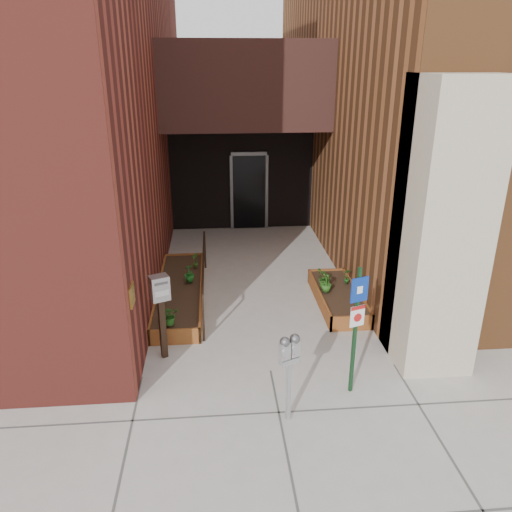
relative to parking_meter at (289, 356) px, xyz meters
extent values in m
plane|color=#9E9991|center=(-0.10, 1.14, -1.01)|extent=(80.00, 80.00, 0.00)
cube|color=brown|center=(5.90, 8.29, 3.99)|extent=(8.00, 13.70, 10.00)
cube|color=tan|center=(2.45, 1.34, 1.19)|extent=(1.10, 1.20, 4.40)
cube|color=black|center=(-0.10, 7.14, 2.99)|extent=(4.20, 2.00, 2.00)
cube|color=black|center=(-0.10, 8.54, 0.49)|extent=(4.00, 0.30, 3.00)
cube|color=black|center=(0.10, 8.36, 0.04)|extent=(0.90, 0.06, 2.10)
cube|color=#B79338|center=(-2.09, 0.94, 0.49)|extent=(0.04, 0.30, 0.30)
cube|color=brown|center=(-1.65, 2.06, -0.86)|extent=(0.90, 0.04, 0.30)
cube|color=brown|center=(-1.65, 5.62, -0.86)|extent=(0.90, 0.04, 0.30)
cube|color=brown|center=(-2.08, 3.84, -0.86)|extent=(0.04, 3.60, 0.30)
cube|color=brown|center=(-1.22, 3.84, -0.86)|extent=(0.04, 3.60, 0.30)
cube|color=black|center=(-1.65, 3.84, -0.88)|extent=(0.82, 3.52, 0.26)
cube|color=brown|center=(1.50, 2.26, -0.86)|extent=(0.80, 0.04, 0.30)
cube|color=brown|center=(1.50, 4.42, -0.86)|extent=(0.80, 0.04, 0.30)
cube|color=brown|center=(1.12, 3.34, -0.86)|extent=(0.04, 2.20, 0.30)
cube|color=brown|center=(1.88, 3.34, -0.86)|extent=(0.04, 2.20, 0.30)
cube|color=black|center=(1.50, 3.34, -0.88)|extent=(0.72, 2.12, 0.26)
cylinder|color=black|center=(-1.15, 2.14, -0.56)|extent=(0.04, 0.04, 0.90)
cylinder|color=black|center=(-1.15, 5.44, -0.56)|extent=(0.04, 0.04, 0.90)
cylinder|color=black|center=(-1.15, 3.79, -0.13)|extent=(0.04, 3.30, 0.04)
cube|color=#A1A1A4|center=(0.00, 0.00, -0.56)|extent=(0.07, 0.07, 0.90)
cube|color=#A1A1A4|center=(0.00, 0.00, -0.07)|extent=(0.29, 0.21, 0.07)
cube|color=#A1A1A4|center=(-0.07, -0.03, 0.09)|extent=(0.16, 0.14, 0.23)
sphere|color=#59595B|center=(-0.07, -0.03, 0.23)|extent=(0.13, 0.13, 0.13)
cube|color=white|center=(-0.05, -0.07, 0.11)|extent=(0.08, 0.04, 0.05)
cube|color=#B21414|center=(-0.05, -0.07, 0.04)|extent=(0.08, 0.04, 0.03)
cube|color=#A1A1A4|center=(0.07, 0.03, 0.09)|extent=(0.16, 0.14, 0.23)
sphere|color=#59595B|center=(0.07, 0.03, 0.23)|extent=(0.13, 0.13, 0.13)
cube|color=white|center=(0.09, -0.01, 0.11)|extent=(0.08, 0.04, 0.05)
cube|color=#B21414|center=(0.09, -0.01, 0.04)|extent=(0.08, 0.04, 0.03)
cube|color=#13351A|center=(1.01, 0.54, -0.02)|extent=(0.06, 0.06, 1.97)
cube|color=navy|center=(1.02, 0.52, 0.65)|extent=(0.26, 0.10, 0.36)
cube|color=white|center=(1.02, 0.51, 0.65)|extent=(0.09, 0.04, 0.11)
cube|color=white|center=(1.02, 0.52, 0.25)|extent=(0.22, 0.09, 0.31)
cube|color=#B21414|center=(1.02, 0.51, 0.38)|extent=(0.22, 0.08, 0.05)
cylinder|color=#B21414|center=(1.02, 0.51, 0.23)|extent=(0.12, 0.05, 0.13)
cube|color=black|center=(-1.80, 1.71, -0.48)|extent=(0.13, 0.13, 1.05)
cube|color=#B1B2B4|center=(-1.80, 1.71, 0.24)|extent=(0.35, 0.31, 0.40)
cube|color=#59595B|center=(-1.76, 1.61, 0.35)|extent=(0.20, 0.09, 0.04)
cube|color=white|center=(-1.76, 1.61, 0.19)|extent=(0.21, 0.10, 0.10)
imported|color=#235F1B|center=(-1.73, 2.24, -0.53)|extent=(0.39, 0.39, 0.34)
imported|color=#185016|center=(-1.95, 3.12, -0.52)|extent=(0.29, 0.29, 0.38)
imported|color=#1A5B1A|center=(-1.46, 4.02, -0.52)|extent=(0.29, 0.29, 0.37)
imported|color=#285618|center=(-1.36, 4.78, -0.54)|extent=(0.23, 0.23, 0.33)
imported|color=#295D1A|center=(1.25, 3.32, -0.52)|extent=(0.23, 0.23, 0.38)
imported|color=#195418|center=(1.75, 3.64, -0.54)|extent=(0.18, 0.18, 0.32)
imported|color=#265217|center=(1.25, 3.51, -0.52)|extent=(0.46, 0.46, 0.37)
camera|label=1|loc=(-0.91, -5.45, 3.55)|focal=35.00mm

